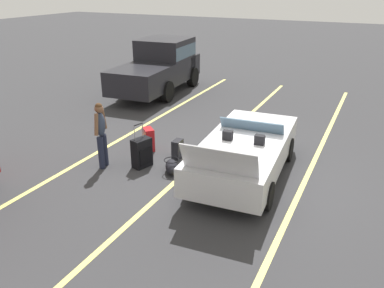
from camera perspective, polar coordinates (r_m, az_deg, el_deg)
name	(u,v)px	position (r m, az deg, el deg)	size (l,w,h in m)	color
ground_plane	(243,175)	(9.51, 7.49, -4.52)	(80.00, 80.00, 0.00)	#333335
lot_line_near	(302,188)	(9.23, 15.67, -6.11)	(18.00, 0.12, 0.01)	#EAE066
lot_line_mid	(194,165)	(9.94, 0.30, -3.04)	(18.00, 0.12, 0.01)	#EAE066
lot_line_far	(108,147)	(11.27, -12.17, -0.37)	(18.00, 0.12, 0.01)	#EAE066
convertible_car	(247,150)	(9.43, 7.98, -0.81)	(4.28, 2.04, 1.52)	silver
suitcase_large_black	(142,153)	(9.79, -7.28, -1.27)	(0.54, 0.41, 1.11)	black
suitcase_medium_bright	(149,139)	(10.77, -6.33, 0.69)	(0.45, 0.46, 0.62)	red
suitcase_small_carryon	(178,149)	(10.24, -2.12, -0.75)	(0.35, 0.21, 0.50)	black
duffel_bag	(172,166)	(9.51, -2.96, -3.27)	(0.70, 0.60, 0.34)	black
traveler_person	(101,132)	(9.75, -13.08, 1.75)	(0.61, 0.29, 1.65)	#1E2338
parked_pickup_truck_near	(161,65)	(16.53, -4.58, 11.40)	(5.13, 2.33, 2.10)	black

